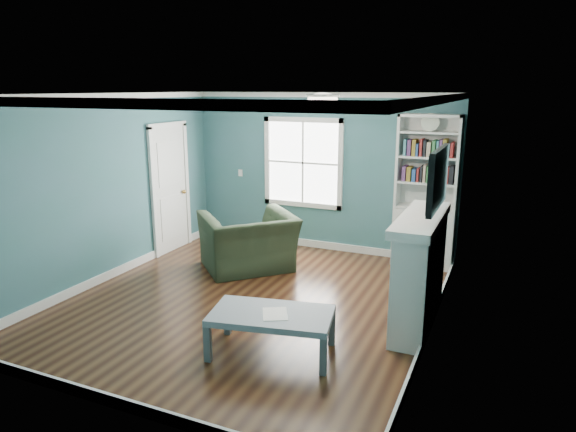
% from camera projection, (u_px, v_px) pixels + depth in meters
% --- Properties ---
extents(floor, '(5.00, 5.00, 0.00)m').
position_uv_depth(floor, '(251.00, 301.00, 6.61)').
color(floor, black).
rests_on(floor, ground).
extents(room_walls, '(5.00, 5.00, 5.00)m').
position_uv_depth(room_walls, '(249.00, 180.00, 6.22)').
color(room_walls, '#336B69').
rests_on(room_walls, ground).
extents(trim, '(4.50, 5.00, 2.60)m').
position_uv_depth(trim, '(249.00, 208.00, 6.31)').
color(trim, white).
rests_on(trim, ground).
extents(window, '(1.40, 0.06, 1.50)m').
position_uv_depth(window, '(303.00, 163.00, 8.58)').
color(window, white).
rests_on(window, room_walls).
extents(bookshelf, '(0.90, 0.35, 2.31)m').
position_uv_depth(bookshelf, '(425.00, 207.00, 7.73)').
color(bookshelf, silver).
rests_on(bookshelf, ground).
extents(fireplace, '(0.44, 1.58, 1.30)m').
position_uv_depth(fireplace, '(421.00, 272.00, 5.82)').
color(fireplace, black).
rests_on(fireplace, ground).
extents(tv, '(0.06, 1.10, 0.65)m').
position_uv_depth(tv, '(438.00, 178.00, 5.50)').
color(tv, black).
rests_on(tv, fireplace).
extents(door, '(0.12, 0.98, 2.17)m').
position_uv_depth(door, '(170.00, 187.00, 8.46)').
color(door, silver).
rests_on(door, ground).
extents(ceiling_fixture, '(0.38, 0.38, 0.15)m').
position_uv_depth(ceiling_fixture, '(323.00, 99.00, 5.72)').
color(ceiling_fixture, white).
rests_on(ceiling_fixture, room_walls).
extents(light_switch, '(0.08, 0.01, 0.12)m').
position_uv_depth(light_switch, '(240.00, 173.00, 9.11)').
color(light_switch, white).
rests_on(light_switch, room_walls).
extents(recliner, '(1.52, 1.52, 1.14)m').
position_uv_depth(recliner, '(248.00, 233.00, 7.65)').
color(recliner, '#1F2D1C').
rests_on(recliner, ground).
extents(coffee_table, '(1.34, 0.90, 0.45)m').
position_uv_depth(coffee_table, '(271.00, 318.00, 5.23)').
color(coffee_table, '#434C51').
rests_on(coffee_table, ground).
extents(paper_sheet, '(0.37, 0.39, 0.00)m').
position_uv_depth(paper_sheet, '(275.00, 314.00, 5.18)').
color(paper_sheet, white).
rests_on(paper_sheet, coffee_table).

